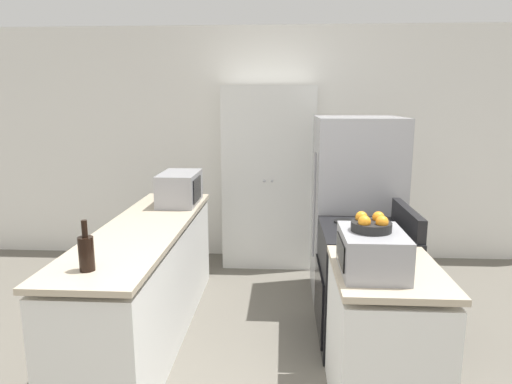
{
  "coord_description": "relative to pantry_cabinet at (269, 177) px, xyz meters",
  "views": [
    {
      "loc": [
        0.22,
        -1.95,
        1.8
      ],
      "look_at": [
        0.0,
        1.77,
        1.05
      ],
      "focal_mm": 32.0,
      "sensor_mm": 36.0,
      "label": 1
    }
  ],
  "objects": [
    {
      "name": "counter_left",
      "position": [
        -0.88,
        -1.68,
        -0.55
      ],
      "size": [
        0.6,
        2.37,
        0.88
      ],
      "color": "silver",
      "rests_on": "ground_plane"
    },
    {
      "name": "microwave",
      "position": [
        -0.77,
        -0.93,
        0.05
      ],
      "size": [
        0.33,
        0.54,
        0.28
      ],
      "color": "#939399",
      "rests_on": "counter_left"
    },
    {
      "name": "stove",
      "position": [
        0.76,
        -1.68,
        -0.53
      ],
      "size": [
        0.66,
        0.75,
        1.04
      ],
      "color": "black",
      "rests_on": "ground_plane"
    },
    {
      "name": "pantry_cabinet",
      "position": [
        0.0,
        0.0,
        0.0
      ],
      "size": [
        0.98,
        0.48,
        1.95
      ],
      "color": "silver",
      "rests_on": "ground_plane"
    },
    {
      "name": "wall_back",
      "position": [
        -0.07,
        0.28,
        0.32
      ],
      "size": [
        7.0,
        0.06,
        2.6
      ],
      "color": "white",
      "rests_on": "ground_plane"
    },
    {
      "name": "wine_bottle",
      "position": [
        -0.92,
        -2.6,
        0.01
      ],
      "size": [
        0.08,
        0.08,
        0.29
      ],
      "color": "black",
      "rests_on": "counter_left"
    },
    {
      "name": "refrigerator",
      "position": [
        0.81,
        -0.86,
        -0.15
      ],
      "size": [
        0.76,
        0.79,
        1.66
      ],
      "color": "#A3A3A8",
      "rests_on": "ground_plane"
    },
    {
      "name": "fruit_bowl",
      "position": [
        0.63,
        -2.52,
        0.17
      ],
      "size": [
        0.22,
        0.22,
        0.1
      ],
      "color": "black",
      "rests_on": "toaster_oven"
    },
    {
      "name": "counter_right",
      "position": [
        0.74,
        -2.47,
        -0.55
      ],
      "size": [
        0.6,
        0.79,
        0.88
      ],
      "color": "silver",
      "rests_on": "ground_plane"
    },
    {
      "name": "toaster_oven",
      "position": [
        0.64,
        -2.53,
        0.02
      ],
      "size": [
        0.34,
        0.44,
        0.23
      ],
      "color": "#939399",
      "rests_on": "counter_right"
    }
  ]
}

